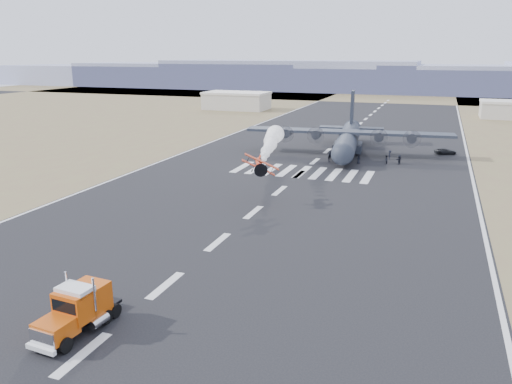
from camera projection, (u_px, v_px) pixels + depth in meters
The scene contains 21 objects.
ground at pixel (166, 285), 47.37m from camera, with size 500.00×500.00×0.00m, color black.
scrub_far at pixel (393, 96), 255.39m from camera, with size 500.00×80.00×0.00m, color #7A6146.
runway_markings at pixel (315, 161), 101.63m from camera, with size 60.00×260.00×0.01m, color silver, non-canonical shape.
ridge_seg_a at pixel (108, 75), 345.33m from camera, with size 150.00×50.00×13.00m, color #8489A8.
ridge_seg_b at pixel (192, 75), 323.54m from camera, with size 150.00×50.00×15.00m, color #8489A8.
ridge_seg_c at pixel (289, 75), 301.75m from camera, with size 150.00×50.00×17.00m, color #8489A8.
ridge_seg_d at pixel (399, 80), 280.77m from camera, with size 150.00×50.00×13.00m, color #8489A8.
hangar_left at pixel (237, 100), 194.81m from camera, with size 24.50×14.50×6.70m.
semi_truck at pixel (78, 309), 39.17m from camera, with size 3.36×8.69×3.86m.
aerobatic_biplane at pixel (259, 165), 71.73m from camera, with size 4.99×5.08×3.59m.
smoke_trail at pixel (273, 138), 93.24m from camera, with size 7.85×26.82×3.45m.
transport_aircraft at pixel (348, 138), 109.55m from camera, with size 44.03×36.15×12.70m.
support_vehicle at pixel (446, 151), 108.41m from camera, with size 2.11×4.57×1.27m, color black.
crew_a at pixel (400, 159), 99.00m from camera, with size 0.65×0.54×1.80m, color black.
crew_b at pixel (386, 160), 98.86m from camera, with size 0.86×0.53×1.78m, color black.
crew_c at pixel (390, 155), 103.22m from camera, with size 1.22×0.57×1.88m, color black.
crew_d at pixel (329, 157), 100.90m from camera, with size 1.08×0.55×1.85m, color black.
crew_e at pixel (358, 160), 99.16m from camera, with size 0.80×0.49×1.64m, color black.
crew_f at pixel (399, 160), 98.75m from camera, with size 1.66×0.54×1.79m, color black.
crew_g at pixel (330, 155), 103.09m from camera, with size 0.67×0.55×1.85m, color black.
crew_h at pixel (334, 158), 101.07m from camera, with size 0.76×0.47×1.56m, color black.
Camera 1 is at (22.95, -37.64, 21.30)m, focal length 35.00 mm.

